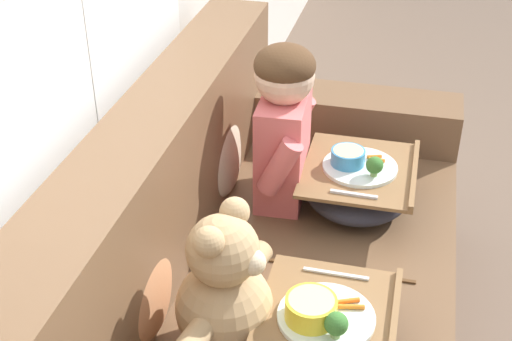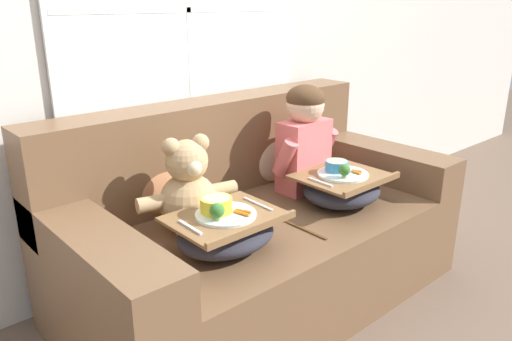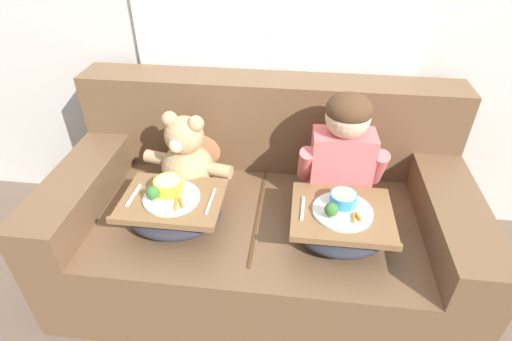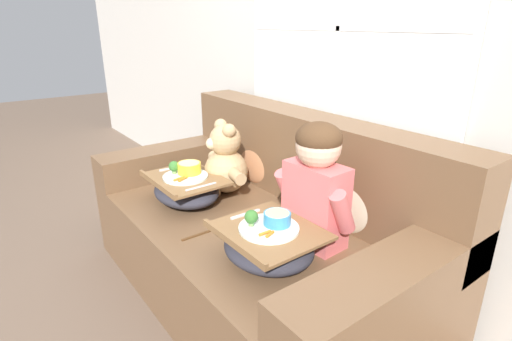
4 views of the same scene
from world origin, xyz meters
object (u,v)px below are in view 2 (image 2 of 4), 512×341
Objects in this scene: throw_pillow_behind_child at (274,149)px; lap_tray_child at (342,188)px; child_figure at (305,134)px; teddy_bear at (189,191)px; throw_pillow_behind_teddy at (160,178)px; couch at (254,230)px; lap_tray_teddy at (226,230)px.

throw_pillow_behind_child reaches higher than lap_tray_child.
teddy_bear is (-0.70, -0.00, -0.12)m from child_figure.
child_figure is (0.70, -0.22, 0.13)m from throw_pillow_behind_teddy.
throw_pillow_behind_child is 0.83× the size of teddy_bear.
couch is at bearing -177.12° from child_figure.
child_figure is at bearing 89.88° from lap_tray_child.
child_figure reaches higher than throw_pillow_behind_child.
child_figure is at bearing -89.99° from throw_pillow_behind_child.
throw_pillow_behind_child is 0.25m from child_figure.
lap_tray_child is at bearing -0.04° from lap_tray_teddy.
lap_tray_child is (-0.00, -0.25, -0.22)m from child_figure.
throw_pillow_behind_child is at bearing 33.94° from couch.
lap_tray_teddy is (-0.00, -0.25, -0.09)m from teddy_bear.
child_figure is (0.00, -0.22, 0.13)m from throw_pillow_behind_child.
throw_pillow_behind_teddy is 0.76× the size of teddy_bear.
couch is at bearing 146.30° from lap_tray_child.
couch is 4.36× the size of lap_tray_teddy.
lap_tray_teddy is (-0.70, 0.00, 0.00)m from lap_tray_child.
throw_pillow_behind_teddy is (-0.70, 0.00, 0.00)m from throw_pillow_behind_child.
throw_pillow_behind_child is 0.90× the size of lap_tray_child.
teddy_bear is 1.04× the size of lap_tray_teddy.
lap_tray_child is 0.70m from lap_tray_teddy.
throw_pillow_behind_child is 0.48m from lap_tray_child.
lap_tray_child is at bearing -90.06° from throw_pillow_behind_child.
throw_pillow_behind_child reaches higher than throw_pillow_behind_teddy.
throw_pillow_behind_teddy is at bearing 162.71° from child_figure.
lap_tray_child is at bearing -33.82° from throw_pillow_behind_teddy.
throw_pillow_behind_teddy is at bearing 146.06° from couch.
lap_tray_teddy is at bearing -90.07° from teddy_bear.
lap_tray_teddy is at bearing -146.50° from couch.
couch is 0.51m from throw_pillow_behind_teddy.
throw_pillow_behind_child is (0.35, 0.24, 0.29)m from couch.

